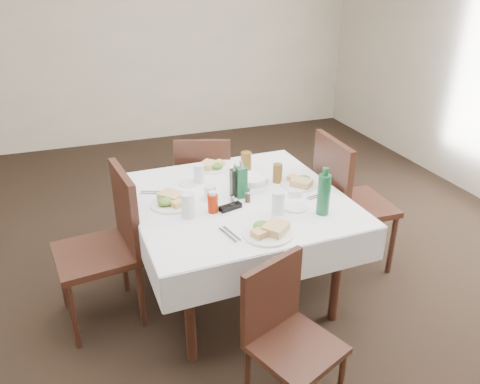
{
  "coord_description": "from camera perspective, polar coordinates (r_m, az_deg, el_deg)",
  "views": [
    {
      "loc": [
        -0.69,
        -2.57,
        2.11
      ],
      "look_at": [
        0.22,
        -0.03,
        0.8
      ],
      "focal_mm": 35.0,
      "sensor_mm": 36.0,
      "label": 1
    }
  ],
  "objects": [
    {
      "name": "chair_west",
      "position": [
        3.04,
        -15.58,
        -5.46
      ],
      "size": [
        0.54,
        0.54,
        1.01
      ],
      "color": "#311C15",
      "rests_on": "ground"
    },
    {
      "name": "meal_north",
      "position": [
        3.44,
        -3.31,
        3.18
      ],
      "size": [
        0.24,
        0.24,
        0.05
      ],
      "color": "white",
      "rests_on": "dining_table"
    },
    {
      "name": "side_plate_a",
      "position": [
        3.22,
        -6.36,
        1.09
      ],
      "size": [
        0.14,
        0.14,
        0.01
      ],
      "color": "white",
      "rests_on": "dining_table"
    },
    {
      "name": "oil_cruet_dark",
      "position": [
        2.99,
        -0.61,
        1.26
      ],
      "size": [
        0.06,
        0.06,
        0.24
      ],
      "color": "black",
      "rests_on": "dining_table"
    },
    {
      "name": "cutlery_e",
      "position": [
        3.06,
        9.39,
        -0.54
      ],
      "size": [
        0.16,
        0.07,
        0.01
      ],
      "color": "silver",
      "rests_on": "dining_table"
    },
    {
      "name": "dining_table",
      "position": [
        3.05,
        -0.26,
        -1.98
      ],
      "size": [
        1.38,
        1.38,
        0.76
      ],
      "color": "#311C15",
      "rests_on": "ground"
    },
    {
      "name": "cutlery_s",
      "position": [
        2.6,
        -1.26,
        -5.2
      ],
      "size": [
        0.08,
        0.19,
        0.01
      ],
      "color": "silver",
      "rests_on": "dining_table"
    },
    {
      "name": "water_w",
      "position": [
        2.77,
        -6.36,
        -1.64
      ],
      "size": [
        0.08,
        0.08,
        0.15
      ],
      "color": "silver",
      "rests_on": "dining_table"
    },
    {
      "name": "water_s",
      "position": [
        2.8,
        4.68,
        -1.33
      ],
      "size": [
        0.08,
        0.08,
        0.14
      ],
      "color": "silver",
      "rests_on": "dining_table"
    },
    {
      "name": "chair_east",
      "position": [
        3.49,
        12.62,
        -0.52
      ],
      "size": [
        0.51,
        0.51,
        1.04
      ],
      "color": "#311C15",
      "rests_on": "ground"
    },
    {
      "name": "sugar_caddy",
      "position": [
        3.04,
        6.74,
        -0.15
      ],
      "size": [
        0.1,
        0.07,
        0.04
      ],
      "color": "white",
      "rests_on": "dining_table"
    },
    {
      "name": "chair_south",
      "position": [
        2.45,
        5.47,
        -16.22
      ],
      "size": [
        0.51,
        0.51,
        0.83
      ],
      "color": "#311C15",
      "rests_on": "ground"
    },
    {
      "name": "salt_shaker",
      "position": [
        2.9,
        -0.97,
        -1.0
      ],
      "size": [
        0.03,
        0.03,
        0.07
      ],
      "color": "white",
      "rests_on": "dining_table"
    },
    {
      "name": "sunglasses",
      "position": [
        2.86,
        -1.18,
        -1.84
      ],
      "size": [
        0.15,
        0.08,
        0.03
      ],
      "color": "black",
      "rests_on": "dining_table"
    },
    {
      "name": "bread_basket",
      "position": [
        3.14,
        1.39,
        1.21
      ],
      "size": [
        0.23,
        0.23,
        0.08
      ],
      "color": "silver",
      "rests_on": "dining_table"
    },
    {
      "name": "oil_cruet_green",
      "position": [
        2.97,
        0.17,
        1.36
      ],
      "size": [
        0.06,
        0.06,
        0.26
      ],
      "color": "#1A5C35",
      "rests_on": "dining_table"
    },
    {
      "name": "cutlery_w",
      "position": [
        3.11,
        -10.3,
        -0.12
      ],
      "size": [
        0.2,
        0.12,
        0.01
      ],
      "color": "silver",
      "rests_on": "dining_table"
    },
    {
      "name": "meal_south",
      "position": [
        2.6,
        3.48,
        -4.71
      ],
      "size": [
        0.28,
        0.28,
        0.06
      ],
      "color": "white",
      "rests_on": "dining_table"
    },
    {
      "name": "pepper_shaker",
      "position": [
        2.94,
        0.93,
        -0.58
      ],
      "size": [
        0.03,
        0.03,
        0.07
      ],
      "color": "#413020",
      "rests_on": "dining_table"
    },
    {
      "name": "meal_west",
      "position": [
        2.95,
        -8.4,
        -1.08
      ],
      "size": [
        0.27,
        0.27,
        0.06
      ],
      "color": "white",
      "rests_on": "dining_table"
    },
    {
      "name": "meal_east",
      "position": [
        3.2,
        7.33,
        1.21
      ],
      "size": [
        0.25,
        0.25,
        0.06
      ],
      "color": "white",
      "rests_on": "dining_table"
    },
    {
      "name": "chair_north",
      "position": [
        3.82,
        -4.39,
        1.31
      ],
      "size": [
        0.55,
        0.55,
        0.92
      ],
      "color": "#311C15",
      "rests_on": "ground"
    },
    {
      "name": "water_e",
      "position": [
        3.24,
        4.63,
        2.4
      ],
      "size": [
        0.07,
        0.07,
        0.12
      ],
      "color": "silver",
      "rests_on": "dining_table"
    },
    {
      "name": "iced_tea_a",
      "position": [
        3.35,
        0.76,
        3.61
      ],
      "size": [
        0.08,
        0.08,
        0.16
      ],
      "color": "brown",
      "rests_on": "dining_table"
    },
    {
      "name": "ground_plane",
      "position": [
        3.4,
        -3.75,
        -12.57
      ],
      "size": [
        7.0,
        7.0,
        0.0
      ],
      "primitive_type": "plane",
      "color": "black"
    },
    {
      "name": "ketchup_bottle",
      "position": [
        2.81,
        -3.34,
        -1.28
      ],
      "size": [
        0.06,
        0.06,
        0.14
      ],
      "color": "#A31C00",
      "rests_on": "dining_table"
    },
    {
      "name": "coffee_mug",
      "position": [
        2.99,
        -3.65,
        -0.1
      ],
      "size": [
        0.12,
        0.12,
        0.09
      ],
      "color": "white",
      "rests_on": "dining_table"
    },
    {
      "name": "green_bottle",
      "position": [
        2.81,
        10.18,
        -0.22
      ],
      "size": [
        0.08,
        0.08,
        0.3
      ],
      "color": "#1A5C35",
      "rests_on": "dining_table"
    },
    {
      "name": "iced_tea_b",
      "position": [
        3.21,
        4.59,
        2.31
      ],
      "size": [
        0.06,
        0.06,
        0.13
      ],
      "color": "brown",
      "rests_on": "dining_table"
    },
    {
      "name": "room_shell",
      "position": [
        2.69,
        -4.85,
        17.3
      ],
      "size": [
        6.04,
        7.04,
        2.8
      ],
      "color": "#C0B5A1",
      "rests_on": "ground"
    },
    {
      "name": "water_n",
      "position": [
        3.2,
        -5.01,
        2.22
      ],
      "size": [
        0.07,
        0.07,
        0.13
      ],
      "color": "silver",
      "rests_on": "dining_table"
    },
    {
      "name": "side_plate_b",
      "position": [
        2.9,
        6.73,
        -1.86
      ],
      "size": [
        0.16,
        0.16,
        0.01
      ],
      "color": "white",
      "rests_on": "dining_table"
    },
    {
      "name": "cutlery_n",
      "position": [
        3.48,
        0.46,
        3.19
      ],
      "size": [
        0.09,
        0.2,
        0.01
      ],
      "color": "silver",
      "rests_on": "dining_table"
    }
  ]
}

